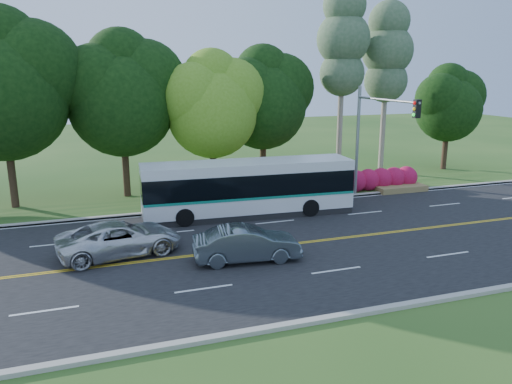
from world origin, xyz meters
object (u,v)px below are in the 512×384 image
object	(u,v)px
traffic_signal	(374,127)
sedan	(247,244)
suv	(120,239)
transit_bus	(248,189)

from	to	relation	value
traffic_signal	sedan	size ratio (longest dim) A/B	1.54
traffic_signal	sedan	bearing A→B (deg)	-146.43
traffic_signal	suv	distance (m)	16.23
traffic_signal	sedan	distance (m)	12.74
transit_bus	suv	bearing A→B (deg)	-147.33
sedan	transit_bus	bearing A→B (deg)	-11.89
suv	sedan	bearing A→B (deg)	-126.29
traffic_signal	sedan	xyz separation A→B (m)	(-10.11, -6.71, -3.90)
traffic_signal	suv	world-z (taller)	traffic_signal
transit_bus	sedan	distance (m)	6.94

